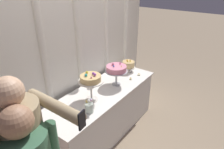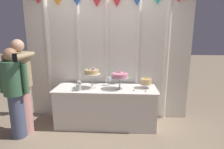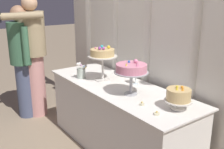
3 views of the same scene
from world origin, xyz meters
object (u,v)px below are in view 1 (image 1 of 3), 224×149
Objects in this scene: cake_display_leftmost at (91,80)px; flower_vase at (89,107)px; cake_display_center at (116,69)px; tealight_near_left at (139,75)px; wine_glass at (95,78)px; tealight_far_left at (131,79)px; cake_table at (103,113)px; cake_display_rightmost at (128,65)px.

cake_display_leftmost is 2.00× the size of flower_vase.
cake_display_center reaches higher than tealight_near_left.
flower_vase is 1.18m from tealight_near_left.
wine_glass is 0.63m from flower_vase.
tealight_far_left is at bearing -35.09° from wine_glass.
cake_display_leftmost reaches higher than cake_display_center.
tealight_far_left is at bearing -8.60° from cake_display_leftmost.
cake_table is 8.29× the size of cake_display_rightmost.
cake_table is at bearing -107.04° from wine_glass.
cake_display_leftmost reaches higher than tealight_far_left.
wine_glass is at bearing 72.96° from cake_table.
tealight_near_left is (0.21, -0.03, -0.00)m from tealight_far_left.
tealight_near_left reaches higher than cake_table.
cake_display_center is 0.36m from tealight_far_left.
flower_vase is 0.98m from tealight_far_left.
cake_display_leftmost is 0.41m from wine_glass.
tealight_near_left is at bearing -96.12° from cake_display_rightmost.
wine_glass is 4.13× the size of tealight_far_left.
cake_display_rightmost is (0.48, 0.10, -0.13)m from cake_display_center.
cake_display_leftmost is 0.52m from cake_display_center.
wine_glass is at bearing 131.38° from cake_display_center.
cake_display_leftmost reaches higher than wine_glass.
flower_vase is (-0.46, -0.17, 0.44)m from cake_table.
cake_table is 0.66m from flower_vase.
flower_vase is (-0.72, -0.12, -0.17)m from cake_display_center.
cake_display_leftmost is 2.33× the size of wine_glass.
cake_display_center reaches higher than cake_table.
cake_display_leftmost is 1.02m from cake_display_rightmost.
tealight_near_left is at bearing -27.94° from wine_glass.
tealight_near_left is (1.18, 0.00, -0.06)m from flower_vase.
cake_display_rightmost is 0.31m from tealight_far_left.
cake_display_leftmost is 1.13× the size of cake_display_center.
cake_display_leftmost is 7.78× the size of tealight_near_left.
wine_glass is 0.86× the size of flower_vase.
cake_display_rightmost is 1.39× the size of wine_glass.
cake_display_center reaches higher than cake_display_rightmost.
tealight_far_left is at bearing 171.91° from tealight_near_left.
cake_display_center is 6.92× the size of tealight_near_left.
cake_display_leftmost is at bearing -145.92° from wine_glass.
cake_display_center is at bearing -168.75° from cake_display_rightmost.
cake_display_leftmost is 9.63× the size of tealight_far_left.
cake_display_center is 8.56× the size of tealight_far_left.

